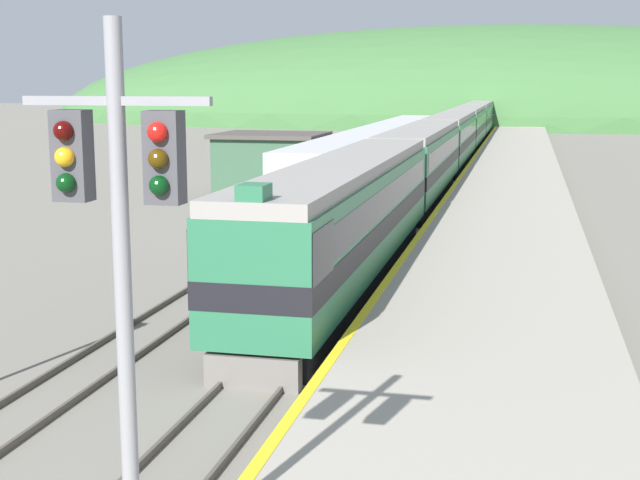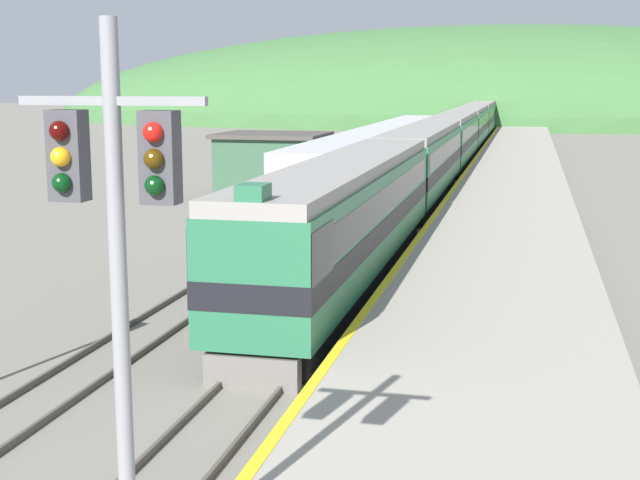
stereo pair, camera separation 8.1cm
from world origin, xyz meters
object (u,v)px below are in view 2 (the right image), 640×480
Objects in this scene: express_train_lead_car at (345,218)px; signal_mast_main at (117,255)px; carriage_second at (422,162)px; carriage_fifth at (481,118)px; carriage_fourth at (470,126)px; siding_train at (380,153)px; carriage_third at (453,139)px.

express_train_lead_car is 2.90× the size of signal_mast_main.
carriage_fifth is at bearing 90.00° from carriage_second.
siding_train is at bearing -97.62° from carriage_fourth.
carriage_second and carriage_fifth have the same top height.
express_train_lead_car reaches higher than siding_train.
carriage_third reaches higher than siding_train.
carriage_third is 41.68m from carriage_fifth.
siding_train is at bearing -111.79° from carriage_third.
signal_mast_main is at bearing -89.20° from carriage_fifth.
signal_mast_main is (1.46, -42.16, 2.64)m from carriage_second.
carriage_second is 62.51m from carriage_fifth.
express_train_lead_car is 1.10× the size of carriage_fourth.
signal_mast_main is (1.46, -20.06, 2.63)m from express_train_lead_car.
siding_train is at bearing -94.60° from carriage_fifth.
carriage_third is at bearing -90.00° from carriage_fifth.
carriage_third is 20.84m from carriage_fourth.
carriage_second is 1.00× the size of carriage_third.
carriage_second is 41.68m from carriage_fourth.
carriage_second reaches higher than siding_train.
carriage_second and carriage_fourth have the same top height.
carriage_second is 2.63× the size of signal_mast_main.
signal_mast_main reaches higher than express_train_lead_car.
carriage_second is at bearing -90.00° from carriage_third.
signal_mast_main reaches higher than siding_train.
signal_mast_main is (1.46, -104.67, 2.64)m from carriage_fifth.
carriage_second is 0.43× the size of siding_train.
carriage_third is at bearing -90.00° from carriage_fourth.
signal_mast_main is at bearing -88.67° from carriage_third.
carriage_fifth is (0.00, 41.68, 0.00)m from carriage_third.
siding_train is at bearing 97.36° from express_train_lead_car.
express_train_lead_car reaches higher than carriage_third.
carriage_fourth is 20.84m from carriage_fifth.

